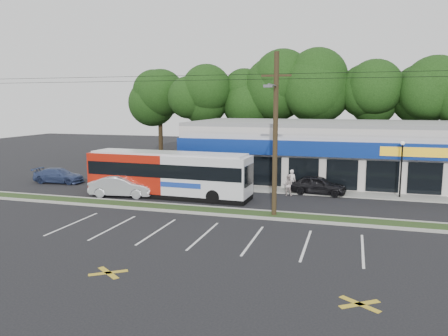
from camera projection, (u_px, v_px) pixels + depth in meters
name	position (u px, v px, depth m)	size (l,w,h in m)	color
ground	(223.00, 217.00, 27.05)	(120.00, 120.00, 0.00)	black
grass_strip	(228.00, 212.00, 27.99)	(40.00, 1.60, 0.12)	#253315
curb_south	(224.00, 215.00, 27.18)	(40.00, 0.25, 0.14)	#9E9E93
curb_north	(231.00, 209.00, 28.79)	(40.00, 0.25, 0.14)	#9E9E93
sidewalk	(317.00, 192.00, 34.16)	(32.00, 2.20, 0.10)	#9E9E93
strip_mall	(330.00, 150.00, 40.19)	(25.00, 12.55, 5.30)	beige
utility_pole	(272.00, 129.00, 26.32)	(50.00, 2.77, 10.00)	black
lamp_post	(402.00, 163.00, 31.89)	(0.30, 0.30, 4.25)	black
tree_line	(323.00, 90.00, 49.32)	(46.76, 6.76, 11.83)	black
metrobus	(168.00, 173.00, 32.63)	(12.61, 3.11, 3.36)	#AB1B0D
car_dark	(318.00, 185.00, 33.57)	(1.74, 4.32, 1.47)	black
car_silver	(122.00, 186.00, 32.78)	(1.66, 4.77, 1.57)	#ACAEB4
car_blue	(59.00, 175.00, 38.44)	(1.83, 4.49, 1.30)	navy
pedestrian_a	(292.00, 181.00, 34.11)	(0.68, 0.45, 1.86)	white
pedestrian_b	(288.00, 185.00, 33.16)	(0.79, 0.61, 1.62)	beige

